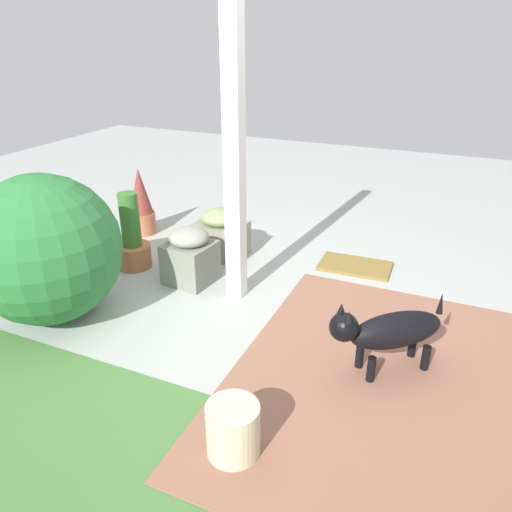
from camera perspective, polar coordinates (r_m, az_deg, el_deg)
The scene contains 11 objects.
ground_plane at distance 3.84m, azimuth 0.29°, elevation -6.36°, with size 12.00×12.00×0.00m, color #A1A8A1.
brick_path at distance 3.22m, azimuth 14.32°, elevation -14.02°, with size 1.80×2.40×0.02m, color #8C5D49.
porch_pillar at distance 3.65m, azimuth -2.51°, elevation 11.32°, with size 0.13×0.13×2.27m, color white.
stone_planter_nearest at distance 4.67m, azimuth -4.14°, elevation 2.55°, with size 0.48×0.38×0.47m.
stone_planter_near at distance 4.20m, azimuth -7.62°, elevation -0.03°, with size 0.41×0.41×0.49m.
round_shrub at distance 3.84m, azimuth -23.18°, elevation 0.69°, with size 1.09×1.09×1.09m, color #296D34.
terracotta_pot_tall at distance 4.56m, azimuth -14.07°, elevation 1.67°, with size 0.31×0.31×0.70m.
terracotta_pot_spiky at distance 5.28m, azimuth -13.12°, elevation 5.99°, with size 0.27×0.27×0.70m.
dog at distance 3.16m, azimuth 15.04°, elevation -8.33°, with size 0.66×0.61×0.53m.
ceramic_urn at distance 2.63m, azimuth -2.66°, elevation -19.49°, with size 0.27×0.27×0.31m, color beige.
doormat at distance 4.58m, azimuth 11.36°, elevation -1.13°, with size 0.63×0.38×0.03m, color olive.
Camera 1 is at (-1.30, 3.01, 2.00)m, focal length 34.68 mm.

